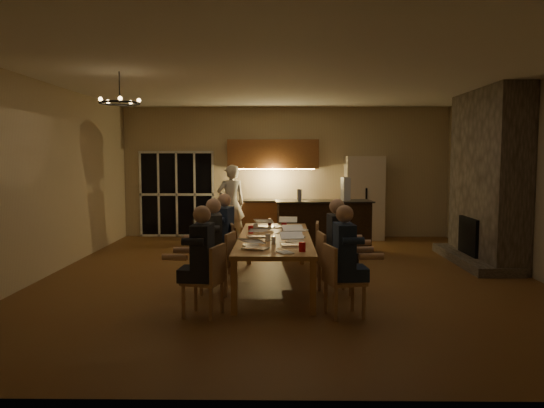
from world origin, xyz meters
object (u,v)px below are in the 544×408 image
at_px(bar_island, 324,227).
at_px(laptop_f, 288,221).
at_px(chair_left_near, 203,280).
at_px(laptop_c, 258,230).
at_px(laptop_a, 255,240).
at_px(chair_right_far, 329,249).
at_px(chair_left_far, 219,250).
at_px(mug_mid, 284,229).
at_px(mug_back, 256,226).
at_px(laptop_b, 293,237).
at_px(can_silver, 273,240).
at_px(dining_table, 275,261).
at_px(plate_left, 251,245).
at_px(person_left_mid, 214,246).
at_px(redcup_mid, 251,230).
at_px(person_left_far, 225,235).
at_px(refrigerator, 364,198).
at_px(bar_bottle, 299,195).
at_px(standing_person, 231,203).
at_px(chair_right_near, 345,281).
at_px(plate_far, 301,230).
at_px(person_right_mid, 337,246).
at_px(can_cola, 270,222).
at_px(person_left_near, 203,261).
at_px(laptop_d, 294,230).
at_px(chandelier, 120,103).
at_px(redcup_far, 284,222).
at_px(laptop_e, 265,221).
at_px(bar_blender, 346,189).
at_px(chair_left_mid, 217,263).
at_px(plate_near, 295,242).
at_px(mug_front, 268,237).
at_px(redcup_near, 302,247).
at_px(chair_right_mid, 335,263).
at_px(person_right_near, 344,260).

height_order(bar_island, laptop_f, bar_island).
relative_size(chair_left_near, laptop_c, 2.78).
bearing_deg(laptop_a, chair_right_far, -101.22).
height_order(chair_left_far, mug_mid, chair_left_far).
bearing_deg(laptop_f, mug_back, -151.60).
relative_size(laptop_b, can_silver, 2.67).
xyz_separation_m(dining_table, plate_left, (-0.32, -0.86, 0.38)).
height_order(person_left_mid, redcup_mid, person_left_mid).
bearing_deg(person_left_far, refrigerator, 154.30).
xyz_separation_m(dining_table, bar_bottle, (0.48, 2.73, 0.83)).
relative_size(chair_left_near, can_silver, 7.42).
bearing_deg(standing_person, chair_right_near, 87.63).
relative_size(refrigerator, laptop_c, 6.25).
relative_size(standing_person, plate_far, 6.85).
xyz_separation_m(chair_left_near, person_left_far, (0.04, 2.20, 0.24)).
height_order(person_right_mid, can_cola, person_right_mid).
xyz_separation_m(person_left_near, person_left_mid, (-0.00, 1.17, 0.00)).
height_order(dining_table, laptop_d, laptop_d).
bearing_deg(redcup_mid, chandelier, -159.32).
height_order(chair_left_near, redcup_far, chair_left_near).
xyz_separation_m(laptop_e, bar_blender, (1.61, 1.71, 0.46)).
bearing_deg(laptop_d, chair_left_mid, -164.18).
xyz_separation_m(laptop_a, plate_near, (0.54, 0.54, -0.10)).
distance_m(chair_left_mid, can_silver, 0.92).
height_order(chair_left_near, plate_near, chair_left_near).
relative_size(mug_front, redcup_far, 0.83).
bearing_deg(bar_bottle, redcup_near, -91.64).
bearing_deg(bar_bottle, can_silver, -98.12).
bearing_deg(person_left_far, chandelier, -47.35).
distance_m(refrigerator, redcup_near, 6.26).
relative_size(dining_table, chair_right_far, 3.70).
bearing_deg(person_left_mid, laptop_f, 135.26).
bearing_deg(person_left_near, refrigerator, 159.41).
bearing_deg(laptop_c, chair_left_near, 54.34).
bearing_deg(redcup_near, mug_mid, 96.91).
distance_m(chair_left_mid, chair_right_mid, 1.70).
distance_m(chair_left_far, person_left_far, 0.26).
height_order(chair_right_far, person_left_near, person_left_near).
xyz_separation_m(standing_person, redcup_mid, (0.67, -3.82, -0.09)).
distance_m(bar_island, person_left_mid, 3.80).
bearing_deg(mug_mid, redcup_mid, -165.34).
xyz_separation_m(chandelier, redcup_mid, (1.85, 0.70, -1.94)).
relative_size(person_left_near, bar_blender, 2.86).
bearing_deg(chair_left_far, standing_person, 171.39).
height_order(chair_right_mid, standing_person, standing_person).
distance_m(person_right_mid, plate_near, 0.61).
bearing_deg(redcup_far, dining_table, -96.70).
bearing_deg(chair_left_mid, person_right_near, 69.88).
bearing_deg(bar_blender, mug_back, -151.85).
bearing_deg(plate_far, redcup_near, -91.65).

